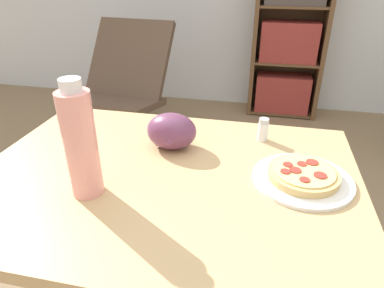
{
  "coord_description": "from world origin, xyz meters",
  "views": [
    {
      "loc": [
        0.18,
        -0.71,
        1.27
      ],
      "look_at": [
        -0.0,
        0.12,
        0.82
      ],
      "focal_mm": 32.0,
      "sensor_mm": 36.0,
      "label": 1
    }
  ],
  "objects": [
    {
      "name": "salt_shaker",
      "position": [
        0.19,
        0.31,
        0.79
      ],
      "size": [
        0.03,
        0.03,
        0.08
      ],
      "color": "white",
      "rests_on": "dining_table"
    },
    {
      "name": "dining_table",
      "position": [
        -0.06,
        0.05,
        0.64
      ],
      "size": [
        1.05,
        0.78,
        0.76
      ],
      "color": "tan",
      "rests_on": "ground_plane"
    },
    {
      "name": "pizza_on_plate",
      "position": [
        0.3,
        0.09,
        0.77
      ],
      "size": [
        0.26,
        0.26,
        0.04
      ],
      "color": "white",
      "rests_on": "dining_table"
    },
    {
      "name": "bookshelf",
      "position": [
        0.35,
        2.44,
        0.68
      ],
      "size": [
        0.61,
        0.31,
        1.43
      ],
      "color": "brown",
      "rests_on": "ground_plane"
    },
    {
      "name": "grape_bunch",
      "position": [
        -0.08,
        0.2,
        0.81
      ],
      "size": [
        0.15,
        0.13,
        0.11
      ],
      "color": "#6B3856",
      "rests_on": "dining_table"
    },
    {
      "name": "lounge_chair_near",
      "position": [
        -0.87,
        1.6,
        0.29
      ],
      "size": [
        0.7,
        0.82,
        0.88
      ],
      "rotation": [
        0.0,
        0.0,
        -0.11
      ],
      "color": "slate",
      "rests_on": "ground_plane"
    },
    {
      "name": "drink_bottle",
      "position": [
        -0.23,
        -0.07,
        0.89
      ],
      "size": [
        0.08,
        0.08,
        0.29
      ],
      "color": "pink",
      "rests_on": "dining_table"
    }
  ]
}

